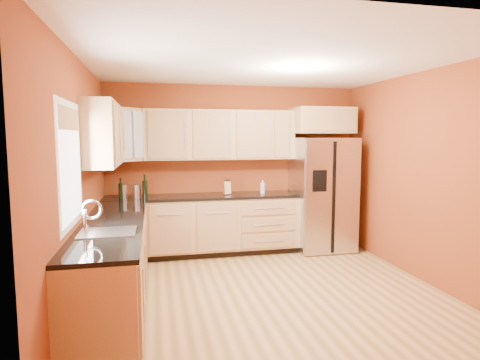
% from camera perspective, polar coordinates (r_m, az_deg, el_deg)
% --- Properties ---
extents(floor, '(4.00, 4.00, 0.00)m').
position_cam_1_polar(floor, '(4.80, 4.12, -15.80)').
color(floor, olive).
rests_on(floor, ground).
extents(ceiling, '(4.00, 4.00, 0.00)m').
position_cam_1_polar(ceiling, '(4.53, 4.39, 16.40)').
color(ceiling, white).
rests_on(ceiling, wall_back).
extents(wall_back, '(4.00, 0.04, 2.60)m').
position_cam_1_polar(wall_back, '(6.42, -0.81, 1.73)').
color(wall_back, maroon).
rests_on(wall_back, floor).
extents(wall_front, '(4.00, 0.04, 2.60)m').
position_cam_1_polar(wall_front, '(2.64, 16.66, -4.84)').
color(wall_front, maroon).
rests_on(wall_front, floor).
extents(wall_left, '(0.04, 4.00, 2.60)m').
position_cam_1_polar(wall_left, '(4.36, -21.84, -0.79)').
color(wall_left, maroon).
rests_on(wall_left, floor).
extents(wall_right, '(0.04, 4.00, 2.60)m').
position_cam_1_polar(wall_right, '(5.40, 25.07, 0.32)').
color(wall_right, maroon).
rests_on(wall_right, floor).
extents(base_cabinets_back, '(2.90, 0.60, 0.88)m').
position_cam_1_polar(base_cabinets_back, '(6.16, -5.30, -6.57)').
color(base_cabinets_back, tan).
rests_on(base_cabinets_back, floor).
extents(base_cabinets_left, '(0.60, 2.80, 0.88)m').
position_cam_1_polar(base_cabinets_left, '(4.50, -17.55, -11.64)').
color(base_cabinets_left, tan).
rests_on(base_cabinets_left, floor).
extents(countertop_back, '(2.90, 0.62, 0.04)m').
position_cam_1_polar(countertop_back, '(6.07, -5.33, -2.35)').
color(countertop_back, black).
rests_on(countertop_back, base_cabinets_back).
extents(countertop_left, '(0.62, 2.80, 0.04)m').
position_cam_1_polar(countertop_left, '(4.38, -17.62, -5.90)').
color(countertop_left, black).
rests_on(countertop_left, base_cabinets_left).
extents(upper_cabinets_back, '(2.30, 0.33, 0.75)m').
position_cam_1_polar(upper_cabinets_back, '(6.19, -2.80, 6.43)').
color(upper_cabinets_back, tan).
rests_on(upper_cabinets_back, wall_back).
extents(upper_cabinets_left, '(0.33, 1.35, 0.75)m').
position_cam_1_polar(upper_cabinets_left, '(5.03, -18.85, 6.18)').
color(upper_cabinets_left, tan).
rests_on(upper_cabinets_left, wall_left).
extents(corner_upper_cabinet, '(0.67, 0.67, 0.75)m').
position_cam_1_polar(corner_upper_cabinet, '(5.95, -16.22, 6.20)').
color(corner_upper_cabinet, tan).
rests_on(corner_upper_cabinet, wall_back).
extents(over_fridge_cabinet, '(0.92, 0.60, 0.40)m').
position_cam_1_polar(over_fridge_cabinet, '(6.52, 11.54, 8.27)').
color(over_fridge_cabinet, tan).
rests_on(over_fridge_cabinet, wall_back).
extents(refrigerator, '(0.90, 0.75, 1.78)m').
position_cam_1_polar(refrigerator, '(6.51, 11.59, -1.96)').
color(refrigerator, '#B1B1B6').
rests_on(refrigerator, floor).
extents(window, '(0.03, 0.90, 1.00)m').
position_cam_1_polar(window, '(3.85, -22.93, 2.04)').
color(window, white).
rests_on(window, wall_left).
extents(sink_faucet, '(0.50, 0.42, 0.30)m').
position_cam_1_polar(sink_faucet, '(3.86, -18.39, -4.96)').
color(sink_faucet, white).
rests_on(sink_faucet, countertop_left).
extents(canister_left, '(0.12, 0.12, 0.19)m').
position_cam_1_polar(canister_left, '(6.02, -16.20, -1.54)').
color(canister_left, '#B1B1B6').
rests_on(canister_left, countertop_back).
extents(canister_right, '(0.15, 0.15, 0.19)m').
position_cam_1_polar(canister_right, '(5.95, -14.50, -1.56)').
color(canister_right, '#B1B1B6').
rests_on(canister_right, countertop_back).
extents(wine_bottle_a, '(0.09, 0.09, 0.29)m').
position_cam_1_polar(wine_bottle_a, '(5.98, -16.61, -1.11)').
color(wine_bottle_a, black).
rests_on(wine_bottle_a, countertop_back).
extents(wine_bottle_b, '(0.08, 0.08, 0.34)m').
position_cam_1_polar(wine_bottle_b, '(5.94, -13.38, -0.83)').
color(wine_bottle_b, black).
rests_on(wine_bottle_b, countertop_back).
extents(knife_block, '(0.10, 0.09, 0.19)m').
position_cam_1_polar(knife_block, '(6.13, -1.85, -1.15)').
color(knife_block, tan).
rests_on(knife_block, countertop_back).
extents(soap_dispenser, '(0.08, 0.08, 0.20)m').
position_cam_1_polar(soap_dispenser, '(6.24, 3.22, -0.97)').
color(soap_dispenser, silver).
rests_on(soap_dispenser, countertop_back).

